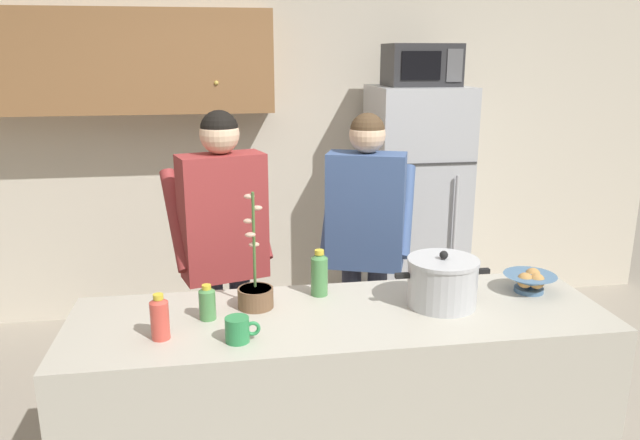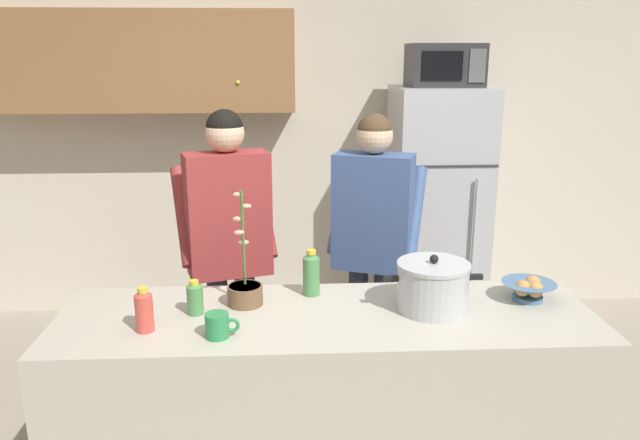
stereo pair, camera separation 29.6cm
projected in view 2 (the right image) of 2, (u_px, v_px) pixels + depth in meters
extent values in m
cube|color=beige|center=(308.00, 142.00, 4.62)|extent=(6.00, 0.12, 2.60)
cube|color=olive|center=(133.00, 61.00, 4.18)|extent=(2.21, 0.34, 0.68)
sphere|color=gold|center=(238.00, 82.00, 4.09)|extent=(0.03, 0.03, 0.03)
cube|color=#BCB7A8|center=(327.00, 412.00, 2.63)|extent=(2.21, 0.68, 0.92)
cube|color=#B7BABF|center=(436.00, 211.00, 4.35)|extent=(0.64, 0.64, 1.74)
cube|color=#333333|center=(451.00, 166.00, 3.93)|extent=(0.63, 0.01, 0.01)
cylinder|color=#B2B2B7|center=(474.00, 236.00, 4.04)|extent=(0.02, 0.02, 0.78)
cube|color=#2D2D30|center=(444.00, 65.00, 4.06)|extent=(0.48, 0.36, 0.28)
cube|color=black|center=(442.00, 66.00, 3.88)|extent=(0.26, 0.01, 0.18)
cube|color=#59595B|center=(478.00, 66.00, 3.89)|extent=(0.11, 0.01, 0.21)
cylinder|color=#33384C|center=(247.00, 341.00, 3.39)|extent=(0.11, 0.11, 0.82)
cylinder|color=#33384C|center=(220.00, 345.00, 3.34)|extent=(0.11, 0.11, 0.82)
cube|color=#993333|center=(228.00, 214.00, 3.17)|extent=(0.47, 0.31, 0.65)
sphere|color=beige|center=(225.00, 133.00, 3.06)|extent=(0.20, 0.20, 0.20)
sphere|color=black|center=(225.00, 128.00, 3.05)|extent=(0.19, 0.19, 0.19)
cylinder|color=#993333|center=(262.00, 209.00, 3.35)|extent=(0.19, 0.39, 0.50)
cylinder|color=#993333|center=(184.00, 216.00, 3.21)|extent=(0.19, 0.39, 0.50)
cylinder|color=#33384C|center=(382.00, 335.00, 3.47)|extent=(0.11, 0.11, 0.80)
cylinder|color=#33384C|center=(357.00, 332.00, 3.51)|extent=(0.11, 0.11, 0.80)
cube|color=#3F598C|center=(373.00, 212.00, 3.30)|extent=(0.46, 0.33, 0.64)
sphere|color=beige|center=(375.00, 136.00, 3.19)|extent=(0.19, 0.19, 0.19)
sphere|color=#4C3823|center=(375.00, 131.00, 3.19)|extent=(0.18, 0.18, 0.18)
cylinder|color=#3F598C|center=(415.00, 213.00, 3.36)|extent=(0.21, 0.38, 0.49)
cylinder|color=#3F598C|center=(341.00, 208.00, 3.48)|extent=(0.21, 0.38, 0.49)
cylinder|color=silver|center=(433.00, 288.00, 2.52)|extent=(0.29, 0.29, 0.19)
cylinder|color=silver|center=(434.00, 265.00, 2.50)|extent=(0.30, 0.30, 0.02)
sphere|color=black|center=(434.00, 259.00, 2.49)|extent=(0.04, 0.04, 0.04)
cube|color=black|center=(391.00, 278.00, 2.50)|extent=(0.06, 0.02, 0.02)
cube|color=black|center=(475.00, 277.00, 2.52)|extent=(0.06, 0.02, 0.02)
cylinder|color=#2D8C4C|center=(217.00, 325.00, 2.29)|extent=(0.09, 0.09, 0.10)
torus|color=#2D8C4C|center=(232.00, 325.00, 2.29)|extent=(0.06, 0.01, 0.06)
cylinder|color=#4C7299|center=(528.00, 298.00, 2.64)|extent=(0.13, 0.13, 0.02)
cone|color=#4C7299|center=(528.00, 289.00, 2.63)|extent=(0.23, 0.23, 0.06)
sphere|color=tan|center=(523.00, 288.00, 2.61)|extent=(0.07, 0.07, 0.07)
sphere|color=tan|center=(533.00, 283.00, 2.66)|extent=(0.07, 0.07, 0.07)
sphere|color=tan|center=(535.00, 289.00, 2.59)|extent=(0.07, 0.07, 0.07)
cylinder|color=#D84C3F|center=(144.00, 313.00, 2.33)|extent=(0.07, 0.07, 0.15)
cone|color=#D84C3F|center=(143.00, 293.00, 2.31)|extent=(0.07, 0.07, 0.02)
cylinder|color=gold|center=(142.00, 290.00, 2.31)|extent=(0.04, 0.04, 0.02)
cylinder|color=#4C8C4C|center=(311.00, 276.00, 2.68)|extent=(0.07, 0.07, 0.17)
cone|color=#4C8C4C|center=(311.00, 255.00, 2.66)|extent=(0.07, 0.07, 0.03)
cylinder|color=gold|center=(311.00, 252.00, 2.66)|extent=(0.04, 0.04, 0.02)
cylinder|color=#4C8C4C|center=(195.00, 300.00, 2.49)|extent=(0.07, 0.07, 0.12)
cone|color=#4C8C4C|center=(194.00, 284.00, 2.47)|extent=(0.07, 0.07, 0.02)
cylinder|color=gold|center=(194.00, 283.00, 2.47)|extent=(0.04, 0.04, 0.02)
cylinder|color=brown|center=(245.00, 295.00, 2.59)|extent=(0.15, 0.15, 0.09)
cylinder|color=#38281E|center=(245.00, 286.00, 2.58)|extent=(0.14, 0.14, 0.01)
cylinder|color=#4C7238|center=(243.00, 238.00, 2.52)|extent=(0.01, 0.05, 0.42)
ellipsoid|color=#D8A58C|center=(244.00, 242.00, 2.54)|extent=(0.04, 0.03, 0.02)
ellipsoid|color=#D8A58C|center=(239.00, 232.00, 2.50)|extent=(0.04, 0.03, 0.02)
ellipsoid|color=#D8A58C|center=(238.00, 219.00, 2.51)|extent=(0.04, 0.03, 0.02)
ellipsoid|color=#D8A58C|center=(246.00, 206.00, 2.50)|extent=(0.04, 0.03, 0.02)
ellipsoid|color=#D8A58C|center=(238.00, 195.00, 2.47)|extent=(0.04, 0.03, 0.02)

